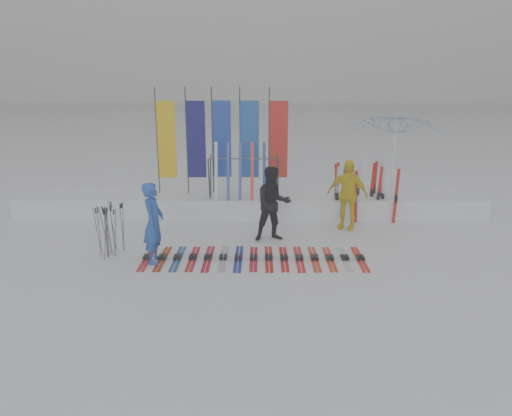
{
  "coord_description": "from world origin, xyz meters",
  "views": [
    {
      "loc": [
        0.29,
        -10.17,
        4.23
      ],
      "look_at": [
        0.2,
        1.6,
        1.0
      ],
      "focal_mm": 35.0,
      "sensor_mm": 36.0,
      "label": 1
    }
  ],
  "objects_px": {
    "person_yellow": "(347,195)",
    "tent_canopy": "(393,159)",
    "ski_rack": "(244,172)",
    "person_blue": "(154,223)",
    "ski_row": "(254,258)",
    "person_black": "(273,204)"
  },
  "relations": [
    {
      "from": "person_blue",
      "to": "person_yellow",
      "type": "height_order",
      "value": "person_yellow"
    },
    {
      "from": "tent_canopy",
      "to": "person_black",
      "type": "bearing_deg",
      "value": -136.67
    },
    {
      "from": "tent_canopy",
      "to": "ski_rack",
      "type": "height_order",
      "value": "tent_canopy"
    },
    {
      "from": "person_yellow",
      "to": "tent_canopy",
      "type": "height_order",
      "value": "tent_canopy"
    },
    {
      "from": "person_blue",
      "to": "ski_rack",
      "type": "xyz_separation_m",
      "value": [
        1.92,
        3.65,
        0.45
      ]
    },
    {
      "from": "person_black",
      "to": "ski_row",
      "type": "xyz_separation_m",
      "value": [
        -0.48,
        -1.39,
        -0.93
      ]
    },
    {
      "from": "person_yellow",
      "to": "ski_rack",
      "type": "relative_size",
      "value": 0.95
    },
    {
      "from": "person_black",
      "to": "person_yellow",
      "type": "height_order",
      "value": "person_yellow"
    },
    {
      "from": "person_black",
      "to": "ski_rack",
      "type": "xyz_separation_m",
      "value": [
        -0.81,
        2.08,
        0.42
      ]
    },
    {
      "from": "person_blue",
      "to": "ski_row",
      "type": "distance_m",
      "value": 2.43
    },
    {
      "from": "person_yellow",
      "to": "ski_rack",
      "type": "bearing_deg",
      "value": -174.7
    },
    {
      "from": "tent_canopy",
      "to": "ski_rack",
      "type": "xyz_separation_m",
      "value": [
        -4.81,
        -1.7,
        -0.11
      ]
    },
    {
      "from": "person_blue",
      "to": "person_yellow",
      "type": "relative_size",
      "value": 0.96
    },
    {
      "from": "person_yellow",
      "to": "ski_row",
      "type": "bearing_deg",
      "value": -110.97
    },
    {
      "from": "person_black",
      "to": "ski_rack",
      "type": "bearing_deg",
      "value": 98.72
    },
    {
      "from": "person_blue",
      "to": "ski_row",
      "type": "xyz_separation_m",
      "value": [
        2.25,
        0.18,
        -0.9
      ]
    },
    {
      "from": "person_black",
      "to": "ski_row",
      "type": "relative_size",
      "value": 0.38
    },
    {
      "from": "tent_canopy",
      "to": "ski_row",
      "type": "height_order",
      "value": "tent_canopy"
    },
    {
      "from": "ski_row",
      "to": "ski_rack",
      "type": "relative_size",
      "value": 2.52
    },
    {
      "from": "person_yellow",
      "to": "tent_canopy",
      "type": "bearing_deg",
      "value": 80.76
    },
    {
      "from": "person_blue",
      "to": "person_yellow",
      "type": "distance_m",
      "value": 5.45
    },
    {
      "from": "tent_canopy",
      "to": "ski_rack",
      "type": "relative_size",
      "value": 1.63
    }
  ]
}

